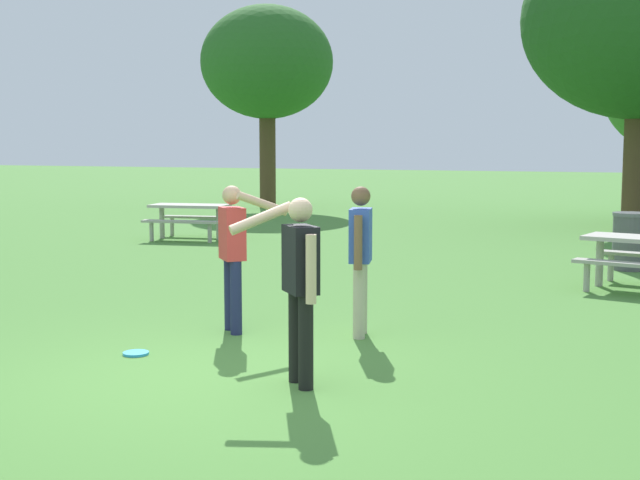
% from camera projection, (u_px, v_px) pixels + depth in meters
% --- Properties ---
extents(ground_plane, '(120.00, 120.00, 0.00)m').
position_uv_depth(ground_plane, '(216.00, 377.00, 7.68)').
color(ground_plane, '#4C8438').
extents(person_thrower, '(0.84, 0.47, 1.64)m').
position_uv_depth(person_thrower, '(299.00, 276.00, 7.30)').
color(person_thrower, black).
rests_on(person_thrower, ground).
extents(person_catcher, '(0.84, 0.47, 1.64)m').
position_uv_depth(person_catcher, '(234.00, 247.00, 9.42)').
color(person_catcher, '#1E234C').
rests_on(person_catcher, ground).
extents(person_bystander, '(0.30, 0.59, 1.64)m').
position_uv_depth(person_bystander, '(361.00, 251.00, 9.22)').
color(person_bystander, '#B7AD93').
rests_on(person_bystander, ground).
extents(frisbee, '(0.26, 0.26, 0.03)m').
position_uv_depth(frisbee, '(136.00, 353.00, 8.50)').
color(frisbee, '#2D9EDB').
rests_on(frisbee, ground).
extents(picnic_table_far, '(1.92, 1.69, 0.77)m').
position_uv_depth(picnic_table_far, '(190.00, 214.00, 18.74)').
color(picnic_table_far, '#B2ADA3').
rests_on(picnic_table_far, ground).
extents(trash_can_beside_table, '(0.59, 0.59, 0.96)m').
position_uv_depth(trash_can_beside_table, '(630.00, 241.00, 14.18)').
color(trash_can_beside_table, '#515156').
rests_on(trash_can_beside_table, ground).
extents(tree_tall_left, '(4.31, 4.31, 6.58)m').
position_uv_depth(tree_tall_left, '(267.00, 63.00, 27.65)').
color(tree_tall_left, '#4C3823').
rests_on(tree_tall_left, ground).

